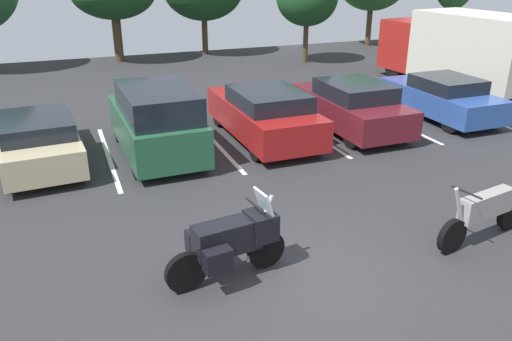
# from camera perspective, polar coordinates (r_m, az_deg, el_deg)

# --- Properties ---
(ground) EXTENTS (44.00, 44.00, 0.10)m
(ground) POSITION_cam_1_polar(r_m,az_deg,el_deg) (8.79, 5.69, -11.98)
(ground) COLOR #2D2D30
(motorcycle_touring) EXTENTS (2.13, 1.00, 1.45)m
(motorcycle_touring) POSITION_cam_1_polar(r_m,az_deg,el_deg) (8.38, -2.70, -7.79)
(motorcycle_touring) COLOR black
(motorcycle_touring) RESTS_ON ground
(motorcycle_second) EXTENTS (2.32, 0.69, 1.30)m
(motorcycle_second) POSITION_cam_1_polar(r_m,az_deg,el_deg) (10.36, 23.98, -4.29)
(motorcycle_second) COLOR black
(motorcycle_second) RESTS_ON ground
(parking_stripes) EXTENTS (23.95, 4.96, 0.01)m
(parking_stripes) POSITION_cam_1_polar(r_m,az_deg,el_deg) (14.22, -16.05, 1.50)
(parking_stripes) COLOR silver
(parking_stripes) RESTS_ON ground
(car_champagne) EXTENTS (2.10, 4.55, 1.32)m
(car_champagne) POSITION_cam_1_polar(r_m,az_deg,el_deg) (14.11, -23.00, 3.25)
(car_champagne) COLOR #C1B289
(car_champagne) RESTS_ON ground
(car_green) EXTENTS (1.94, 4.27, 1.89)m
(car_green) POSITION_cam_1_polar(r_m,az_deg,el_deg) (13.71, -10.97, 5.36)
(car_green) COLOR #235638
(car_green) RESTS_ON ground
(car_red) EXTENTS (1.98, 4.70, 1.51)m
(car_red) POSITION_cam_1_polar(r_m,az_deg,el_deg) (14.79, 0.94, 6.30)
(car_red) COLOR maroon
(car_red) RESTS_ON ground
(car_maroon) EXTENTS (1.90, 4.43, 1.49)m
(car_maroon) POSITION_cam_1_polar(r_m,az_deg,el_deg) (15.92, 10.53, 7.06)
(car_maroon) COLOR maroon
(car_maroon) RESTS_ON ground
(car_blue) EXTENTS (1.82, 4.35, 1.37)m
(car_blue) POSITION_cam_1_polar(r_m,az_deg,el_deg) (17.96, 19.91, 7.68)
(car_blue) COLOR #2D519E
(car_blue) RESTS_ON ground
(box_truck) EXTENTS (3.17, 6.91, 2.94)m
(box_truck) POSITION_cam_1_polar(r_m,az_deg,el_deg) (22.36, 21.77, 12.49)
(box_truck) COLOR #A51E19
(box_truck) RESTS_ON ground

